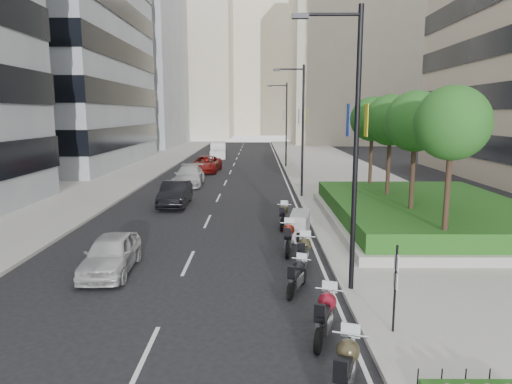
{
  "coord_description": "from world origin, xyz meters",
  "views": [
    {
      "loc": [
        1.24,
        -13.21,
        5.81
      ],
      "look_at": [
        1.16,
        8.82,
        2.0
      ],
      "focal_mm": 32.0,
      "sensor_mm": 36.0,
      "label": 1
    }
  ],
  "objects_px": {
    "motorcycle_2": "(297,276)",
    "motorcycle_5": "(300,226)",
    "parking_sign": "(395,284)",
    "delivery_van": "(218,151)",
    "motorcycle_1": "(325,315)",
    "car_b": "(175,194)",
    "car_d": "(206,164)",
    "car_a": "(111,254)",
    "motorcycle_6": "(283,216)",
    "lamp_post_0": "(351,138)",
    "motorcycle_3": "(304,254)",
    "lamp_post_1": "(301,124)",
    "lamp_post_2": "(285,120)",
    "motorcycle_4": "(288,238)",
    "motorcycle_0": "(346,369)",
    "car_c": "(189,176)"
  },
  "relations": [
    {
      "from": "lamp_post_0",
      "to": "motorcycle_6",
      "type": "distance_m",
      "value": 9.94
    },
    {
      "from": "motorcycle_4",
      "to": "delivery_van",
      "type": "relative_size",
      "value": 0.46
    },
    {
      "from": "lamp_post_0",
      "to": "motorcycle_5",
      "type": "distance_m",
      "value": 7.99
    },
    {
      "from": "lamp_post_1",
      "to": "car_a",
      "type": "bearing_deg",
      "value": -118.92
    },
    {
      "from": "motorcycle_6",
      "to": "motorcycle_0",
      "type": "bearing_deg",
      "value": -169.46
    },
    {
      "from": "lamp_post_1",
      "to": "motorcycle_6",
      "type": "xyz_separation_m",
      "value": [
        -1.58,
        -8.26,
        -4.47
      ]
    },
    {
      "from": "motorcycle_2",
      "to": "motorcycle_5",
      "type": "bearing_deg",
      "value": 15.55
    },
    {
      "from": "motorcycle_1",
      "to": "motorcycle_2",
      "type": "bearing_deg",
      "value": 27.36
    },
    {
      "from": "motorcycle_1",
      "to": "motorcycle_2",
      "type": "xyz_separation_m",
      "value": [
        -0.46,
        3.13,
        -0.08
      ]
    },
    {
      "from": "lamp_post_2",
      "to": "car_b",
      "type": "xyz_separation_m",
      "value": [
        -8.15,
        -20.74,
        -4.29
      ]
    },
    {
      "from": "motorcycle_2",
      "to": "motorcycle_5",
      "type": "relative_size",
      "value": 0.88
    },
    {
      "from": "motorcycle_2",
      "to": "delivery_van",
      "type": "relative_size",
      "value": 0.38
    },
    {
      "from": "motorcycle_3",
      "to": "lamp_post_1",
      "type": "bearing_deg",
      "value": 7.24
    },
    {
      "from": "car_c",
      "to": "car_d",
      "type": "xyz_separation_m",
      "value": [
        0.38,
        8.64,
        0.01
      ]
    },
    {
      "from": "car_c",
      "to": "lamp_post_0",
      "type": "bearing_deg",
      "value": -70.99
    },
    {
      "from": "delivery_van",
      "to": "motorcycle_5",
      "type": "bearing_deg",
      "value": -83.13
    },
    {
      "from": "lamp_post_2",
      "to": "lamp_post_1",
      "type": "bearing_deg",
      "value": -90.0
    },
    {
      "from": "motorcycle_1",
      "to": "parking_sign",
      "type": "bearing_deg",
      "value": -70.07
    },
    {
      "from": "car_d",
      "to": "motorcycle_2",
      "type": "bearing_deg",
      "value": -74.45
    },
    {
      "from": "motorcycle_2",
      "to": "car_b",
      "type": "distance_m",
      "value": 15.61
    },
    {
      "from": "motorcycle_0",
      "to": "car_a",
      "type": "distance_m",
      "value": 10.43
    },
    {
      "from": "motorcycle_4",
      "to": "car_d",
      "type": "bearing_deg",
      "value": 20.39
    },
    {
      "from": "motorcycle_2",
      "to": "motorcycle_3",
      "type": "relative_size",
      "value": 0.82
    },
    {
      "from": "lamp_post_0",
      "to": "car_b",
      "type": "relative_size",
      "value": 1.92
    },
    {
      "from": "lamp_post_0",
      "to": "lamp_post_1",
      "type": "xyz_separation_m",
      "value": [
        0.0,
        17.0,
        0.0
      ]
    },
    {
      "from": "car_a",
      "to": "parking_sign",
      "type": "bearing_deg",
      "value": -31.47
    },
    {
      "from": "motorcycle_0",
      "to": "car_b",
      "type": "xyz_separation_m",
      "value": [
        -7.06,
        19.83,
        0.16
      ]
    },
    {
      "from": "motorcycle_4",
      "to": "delivery_van",
      "type": "xyz_separation_m",
      "value": [
        -6.5,
        41.38,
        0.34
      ]
    },
    {
      "from": "motorcycle_1",
      "to": "car_a",
      "type": "bearing_deg",
      "value": 74.34
    },
    {
      "from": "lamp_post_0",
      "to": "parking_sign",
      "type": "distance_m",
      "value": 4.74
    },
    {
      "from": "motorcycle_3",
      "to": "delivery_van",
      "type": "xyz_separation_m",
      "value": [
        -6.92,
        43.61,
        0.33
      ]
    },
    {
      "from": "motorcycle_2",
      "to": "motorcycle_5",
      "type": "distance_m",
      "value": 6.51
    },
    {
      "from": "motorcycle_1",
      "to": "car_c",
      "type": "relative_size",
      "value": 0.4
    },
    {
      "from": "lamp_post_1",
      "to": "motorcycle_6",
      "type": "height_order",
      "value": "lamp_post_1"
    },
    {
      "from": "car_a",
      "to": "car_b",
      "type": "bearing_deg",
      "value": 86.55
    },
    {
      "from": "motorcycle_6",
      "to": "motorcycle_1",
      "type": "bearing_deg",
      "value": -169.3
    },
    {
      "from": "motorcycle_4",
      "to": "car_c",
      "type": "xyz_separation_m",
      "value": [
        -6.9,
        18.06,
        0.17
      ]
    },
    {
      "from": "parking_sign",
      "to": "car_a",
      "type": "bearing_deg",
      "value": 151.18
    },
    {
      "from": "lamp_post_2",
      "to": "car_b",
      "type": "height_order",
      "value": "lamp_post_2"
    },
    {
      "from": "parking_sign",
      "to": "motorcycle_5",
      "type": "xyz_separation_m",
      "value": [
        -1.58,
        9.57,
        -0.84
      ]
    },
    {
      "from": "lamp_post_2",
      "to": "motorcycle_3",
      "type": "relative_size",
      "value": 3.88
    },
    {
      "from": "lamp_post_1",
      "to": "motorcycle_0",
      "type": "bearing_deg",
      "value": -92.75
    },
    {
      "from": "motorcycle_2",
      "to": "motorcycle_0",
      "type": "bearing_deg",
      "value": -153.32
    },
    {
      "from": "motorcycle_6",
      "to": "car_d",
      "type": "height_order",
      "value": "car_d"
    },
    {
      "from": "motorcycle_2",
      "to": "car_c",
      "type": "distance_m",
      "value": 23.46
    },
    {
      "from": "parking_sign",
      "to": "motorcycle_1",
      "type": "height_order",
      "value": "parking_sign"
    },
    {
      "from": "parking_sign",
      "to": "delivery_van",
      "type": "xyz_separation_m",
      "value": [
        -8.76,
        48.83,
        -0.5
      ]
    },
    {
      "from": "motorcycle_5",
      "to": "car_d",
      "type": "xyz_separation_m",
      "value": [
        -7.2,
        24.59,
        0.18
      ]
    },
    {
      "from": "parking_sign",
      "to": "car_d",
      "type": "bearing_deg",
      "value": 104.41
    },
    {
      "from": "motorcycle_1",
      "to": "car_b",
      "type": "height_order",
      "value": "car_b"
    }
  ]
}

